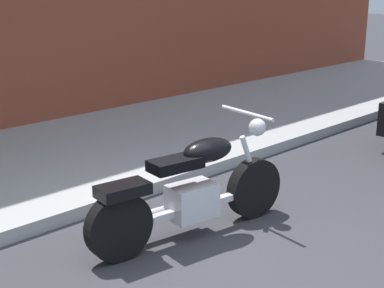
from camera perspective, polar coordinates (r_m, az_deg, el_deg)
The scene contains 3 objects.
ground_plane at distance 4.92m, azimuth 1.64°, elevation -11.90°, with size 60.00×60.00×0.00m, color #38383D.
sidewalk at distance 7.27m, azimuth -16.62°, elevation -2.41°, with size 21.99×3.29×0.14m, color #A7A7A7.
motorcycle at distance 5.24m, azimuth -0.05°, elevation -4.71°, with size 2.13×0.73×1.10m.
Camera 1 is at (-3.12, -2.99, 2.34)m, focal length 53.85 mm.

